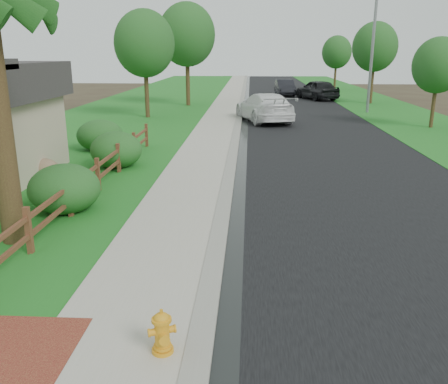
# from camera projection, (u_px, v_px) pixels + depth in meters

# --- Properties ---
(ground) EXTENTS (120.00, 120.00, 0.00)m
(ground) POSITION_uv_depth(u_px,v_px,m) (177.00, 334.00, 7.42)
(ground) COLOR #34271C
(road) EXTENTS (8.00, 90.00, 0.02)m
(road) POSITION_uv_depth(u_px,v_px,m) (291.00, 103.00, 40.68)
(road) COLOR black
(road) RESTS_ON ground
(curb) EXTENTS (0.40, 90.00, 0.12)m
(curb) POSITION_uv_depth(u_px,v_px,m) (242.00, 102.00, 40.88)
(curb) COLOR gray
(curb) RESTS_ON ground
(wet_gutter) EXTENTS (0.50, 90.00, 0.00)m
(wet_gutter) POSITION_uv_depth(u_px,v_px,m) (246.00, 102.00, 40.87)
(wet_gutter) COLOR black
(wet_gutter) RESTS_ON road
(sidewalk) EXTENTS (2.20, 90.00, 0.10)m
(sidewalk) POSITION_uv_depth(u_px,v_px,m) (227.00, 102.00, 40.95)
(sidewalk) COLOR #9F9D8B
(sidewalk) RESTS_ON ground
(grass_strip) EXTENTS (1.60, 90.00, 0.06)m
(grass_strip) POSITION_uv_depth(u_px,v_px,m) (205.00, 102.00, 41.05)
(grass_strip) COLOR #1C631E
(grass_strip) RESTS_ON ground
(lawn_near) EXTENTS (9.00, 90.00, 0.04)m
(lawn_near) POSITION_uv_depth(u_px,v_px,m) (146.00, 102.00, 41.32)
(lawn_near) COLOR #1C631E
(lawn_near) RESTS_ON ground
(verge_far) EXTENTS (6.00, 90.00, 0.04)m
(verge_far) POSITION_uv_depth(u_px,v_px,m) (372.00, 103.00, 40.32)
(verge_far) COLOR #1C631E
(verge_far) RESTS_ON ground
(brick_patch) EXTENTS (1.60, 2.40, 0.11)m
(brick_patch) POSITION_uv_depth(u_px,v_px,m) (9.00, 367.00, 6.56)
(brick_patch) COLOR maroon
(brick_patch) RESTS_ON ground
(ranch_fence) EXTENTS (0.12, 16.92, 1.10)m
(ranch_fence) POSITION_uv_depth(u_px,v_px,m) (85.00, 183.00, 13.55)
(ranch_fence) COLOR #502C1A
(ranch_fence) RESTS_ON ground
(fire_hydrant) EXTENTS (0.45, 0.36, 0.68)m
(fire_hydrant) POSITION_uv_depth(u_px,v_px,m) (162.00, 333.00, 6.72)
(fire_hydrant) COLOR orange
(fire_hydrant) RESTS_ON sidewalk
(white_suv) EXTENTS (4.05, 6.48, 1.75)m
(white_suv) POSITION_uv_depth(u_px,v_px,m) (264.00, 107.00, 29.67)
(white_suv) COLOR white
(white_suv) RESTS_ON road
(dark_car_mid) EXTENTS (3.87, 5.64, 1.78)m
(dark_car_mid) POSITION_uv_depth(u_px,v_px,m) (317.00, 89.00, 43.15)
(dark_car_mid) COLOR black
(dark_car_mid) RESTS_ON road
(dark_car_far) EXTENTS (1.92, 4.77, 1.54)m
(dark_car_far) POSITION_uv_depth(u_px,v_px,m) (285.00, 87.00, 47.21)
(dark_car_far) COLOR black
(dark_car_far) RESTS_ON road
(streetlight) EXTENTS (2.29, 0.83, 10.08)m
(streetlight) POSITION_uv_depth(u_px,v_px,m) (372.00, 29.00, 32.40)
(streetlight) COLOR gray
(streetlight) RESTS_ON ground
(boulder) EXTENTS (1.26, 1.07, 0.71)m
(boulder) POSITION_uv_depth(u_px,v_px,m) (44.00, 169.00, 16.37)
(boulder) COLOR brown
(boulder) RESTS_ON ground
(shrub_b) EXTENTS (2.49, 2.49, 1.35)m
(shrub_b) POSITION_uv_depth(u_px,v_px,m) (64.00, 189.00, 12.83)
(shrub_b) COLOR #244E1C
(shrub_b) RESTS_ON ground
(shrub_c) EXTENTS (2.24, 2.24, 1.38)m
(shrub_c) POSITION_uv_depth(u_px,v_px,m) (116.00, 150.00, 17.78)
(shrub_c) COLOR #244E1C
(shrub_c) RESTS_ON ground
(shrub_d) EXTENTS (2.21, 2.21, 1.38)m
(shrub_d) POSITION_uv_depth(u_px,v_px,m) (100.00, 135.00, 20.90)
(shrub_d) COLOR #244E1C
(shrub_d) RESTS_ON ground
(tree_near_left) EXTENTS (3.87, 3.87, 6.85)m
(tree_near_left) POSITION_uv_depth(u_px,v_px,m) (145.00, 44.00, 30.21)
(tree_near_left) COLOR #321D14
(tree_near_left) RESTS_ON ground
(tree_near_right) EXTENTS (2.81, 2.81, 5.06)m
(tree_near_right) POSITION_uv_depth(u_px,v_px,m) (438.00, 65.00, 26.32)
(tree_near_right) COLOR #321D14
(tree_near_right) RESTS_ON ground
(tree_mid_left) EXTENTS (4.44, 4.44, 7.95)m
(tree_mid_left) POSITION_uv_depth(u_px,v_px,m) (187.00, 35.00, 36.93)
(tree_mid_left) COLOR #321D14
(tree_mid_left) RESTS_ON ground
(tree_mid_right) EXTENTS (3.64, 3.64, 6.61)m
(tree_mid_right) POSITION_uv_depth(u_px,v_px,m) (375.00, 47.00, 38.67)
(tree_mid_right) COLOR #321D14
(tree_mid_right) RESTS_ON ground
(tree_far_right) EXTENTS (3.22, 3.22, 5.94)m
(tree_far_right) POSITION_uv_depth(u_px,v_px,m) (337.00, 52.00, 51.87)
(tree_far_right) COLOR #321D14
(tree_far_right) RESTS_ON ground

